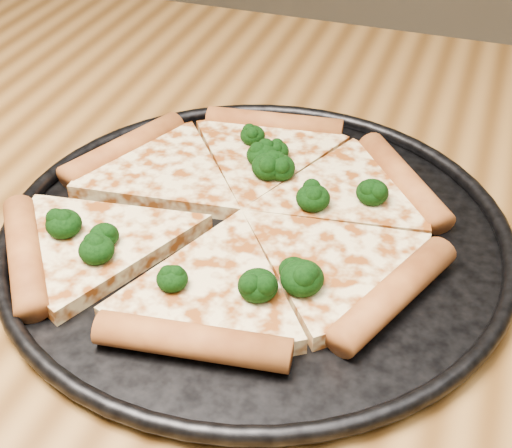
% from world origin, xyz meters
% --- Properties ---
extents(dining_table, '(1.20, 0.90, 0.75)m').
position_xyz_m(dining_table, '(0.00, 0.00, 0.66)').
color(dining_table, brown).
rests_on(dining_table, ground).
extents(pizza_pan, '(0.39, 0.39, 0.02)m').
position_xyz_m(pizza_pan, '(0.11, 0.01, 0.76)').
color(pizza_pan, black).
rests_on(pizza_pan, dining_table).
extents(pizza, '(0.34, 0.32, 0.02)m').
position_xyz_m(pizza, '(0.09, 0.01, 0.77)').
color(pizza, beige).
rests_on(pizza, pizza_pan).
extents(broccoli_florets, '(0.23, 0.22, 0.02)m').
position_xyz_m(broccoli_florets, '(0.10, 0.01, 0.78)').
color(broccoli_florets, black).
rests_on(broccoli_florets, pizza).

